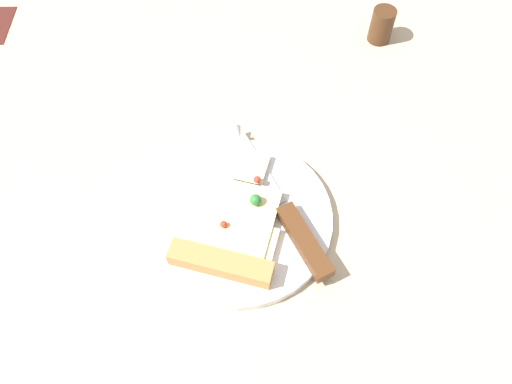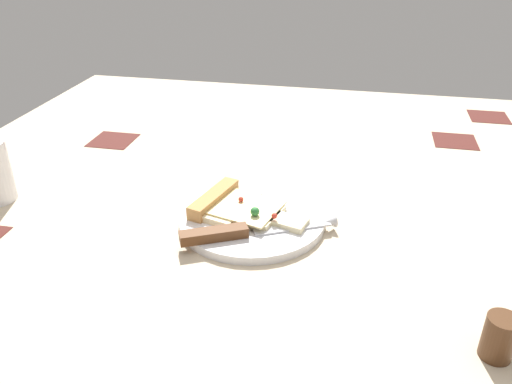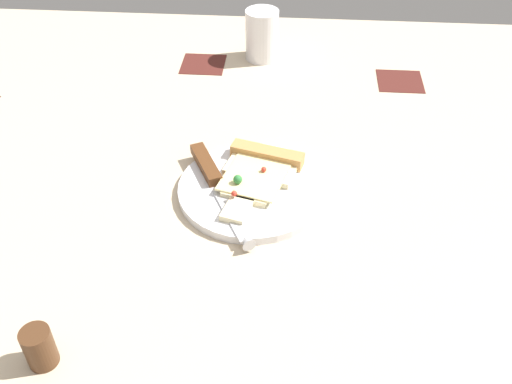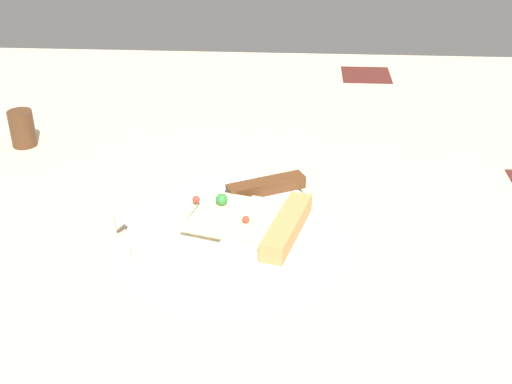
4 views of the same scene
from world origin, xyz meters
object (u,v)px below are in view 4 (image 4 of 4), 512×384
plate (229,229)px  pizza_slice (250,222)px  knife (232,195)px  pepper_shaker (22,128)px

plate → pizza_slice: pizza_slice is taller
pizza_slice → knife: pizza_slice is taller
plate → knife: bearing=-178.8°
knife → pepper_shaker: (-16.18, -32.12, 0.72)cm
pizza_slice → plate: bearing=90.5°
plate → knife: size_ratio=1.03×
plate → pepper_shaker: (-21.93, -32.24, 2.01)cm
pizza_slice → pepper_shaker: (-22.61, -34.74, 0.54)cm
knife → pizza_slice: bearing=176.0°
pizza_slice → knife: bearing=37.9°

